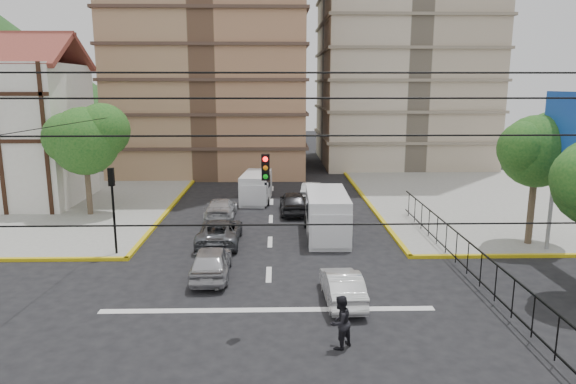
{
  "coord_description": "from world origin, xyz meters",
  "views": [
    {
      "loc": [
        0.37,
        -17.34,
        8.56
      ],
      "look_at": [
        0.87,
        4.44,
        4.0
      ],
      "focal_mm": 32.0,
      "sensor_mm": 36.0,
      "label": 1
    }
  ],
  "objects_px": {
    "car_silver_front_left": "(211,262)",
    "car_white_front_right": "(342,286)",
    "van_right_lane": "(327,217)",
    "van_left_lane": "(256,188)",
    "pedestrian_crosswalk": "(340,322)",
    "traffic_light_nw": "(113,196)"
  },
  "relations": [
    {
      "from": "car_silver_front_left",
      "to": "car_white_front_right",
      "type": "relative_size",
      "value": 1.08
    },
    {
      "from": "van_right_lane",
      "to": "car_white_front_right",
      "type": "relative_size",
      "value": 1.45
    },
    {
      "from": "van_left_lane",
      "to": "car_white_front_right",
      "type": "bearing_deg",
      "value": -70.87
    },
    {
      "from": "car_white_front_right",
      "to": "pedestrian_crosswalk",
      "type": "relative_size",
      "value": 2.18
    },
    {
      "from": "van_left_lane",
      "to": "car_white_front_right",
      "type": "distance_m",
      "value": 18.51
    },
    {
      "from": "car_silver_front_left",
      "to": "car_white_front_right",
      "type": "xyz_separation_m",
      "value": [
        5.59,
        -2.84,
        -0.07
      ]
    },
    {
      "from": "van_right_lane",
      "to": "car_silver_front_left",
      "type": "bearing_deg",
      "value": -133.38
    },
    {
      "from": "van_left_lane",
      "to": "car_white_front_right",
      "type": "relative_size",
      "value": 1.23
    },
    {
      "from": "van_left_lane",
      "to": "car_silver_front_left",
      "type": "distance_m",
      "value": 15.27
    },
    {
      "from": "traffic_light_nw",
      "to": "car_silver_front_left",
      "type": "xyz_separation_m",
      "value": [
        5.2,
        -3.02,
        -2.38
      ]
    },
    {
      "from": "traffic_light_nw",
      "to": "pedestrian_crosswalk",
      "type": "relative_size",
      "value": 2.42
    },
    {
      "from": "car_white_front_right",
      "to": "pedestrian_crosswalk",
      "type": "xyz_separation_m",
      "value": [
        -0.54,
        -3.7,
        0.26
      ]
    },
    {
      "from": "car_white_front_right",
      "to": "van_right_lane",
      "type": "bearing_deg",
      "value": -94.1
    },
    {
      "from": "car_silver_front_left",
      "to": "van_right_lane",
      "type": "bearing_deg",
      "value": -136.04
    },
    {
      "from": "car_silver_front_left",
      "to": "pedestrian_crosswalk",
      "type": "relative_size",
      "value": 2.35
    },
    {
      "from": "traffic_light_nw",
      "to": "car_white_front_right",
      "type": "xyz_separation_m",
      "value": [
        10.79,
        -5.86,
        -2.46
      ]
    },
    {
      "from": "van_left_lane",
      "to": "car_white_front_right",
      "type": "height_order",
      "value": "van_left_lane"
    },
    {
      "from": "car_silver_front_left",
      "to": "pedestrian_crosswalk",
      "type": "xyz_separation_m",
      "value": [
        5.04,
        -6.53,
        0.18
      ]
    },
    {
      "from": "van_right_lane",
      "to": "pedestrian_crosswalk",
      "type": "distance_m",
      "value": 12.45
    },
    {
      "from": "van_left_lane",
      "to": "car_silver_front_left",
      "type": "xyz_separation_m",
      "value": [
        -1.46,
        -15.2,
        -0.3
      ]
    },
    {
      "from": "traffic_light_nw",
      "to": "car_white_front_right",
      "type": "height_order",
      "value": "traffic_light_nw"
    },
    {
      "from": "van_right_lane",
      "to": "car_silver_front_left",
      "type": "relative_size",
      "value": 1.35
    }
  ]
}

